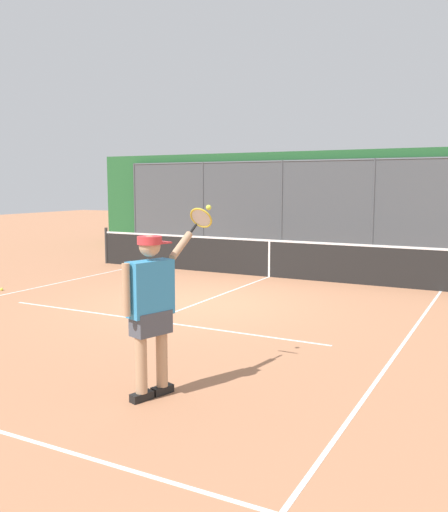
# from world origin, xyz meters

# --- Properties ---
(ground_plane) EXTENTS (60.00, 60.00, 0.00)m
(ground_plane) POSITION_xyz_m (0.00, 0.00, 0.00)
(ground_plane) COLOR #B27551
(court_line_markings) EXTENTS (8.31, 9.47, 0.01)m
(court_line_markings) POSITION_xyz_m (0.00, 1.97, 0.00)
(court_line_markings) COLOR white
(court_line_markings) RESTS_ON ground
(fence_backdrop) EXTENTS (18.39, 1.37, 3.45)m
(fence_backdrop) POSITION_xyz_m (0.00, -8.82, 1.71)
(fence_backdrop) COLOR #474C51
(fence_backdrop) RESTS_ON ground
(tennis_net) EXTENTS (10.67, 0.09, 1.07)m
(tennis_net) POSITION_xyz_m (0.00, -3.55, 0.49)
(tennis_net) COLOR #2D2D2D
(tennis_net) RESTS_ON ground
(tennis_player) EXTENTS (0.44, 1.47, 2.10)m
(tennis_player) POSITION_xyz_m (-2.03, 4.48, 1.08)
(tennis_player) COLOR black
(tennis_player) RESTS_ON ground
(tennis_ball_near_baseline) EXTENTS (0.07, 0.07, 0.07)m
(tennis_ball_near_baseline) POSITION_xyz_m (4.54, 0.95, 0.03)
(tennis_ball_near_baseline) COLOR #D6E042
(tennis_ball_near_baseline) RESTS_ON ground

